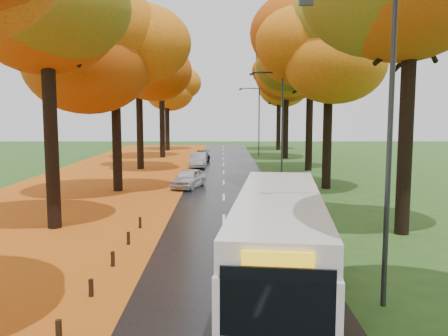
{
  "coord_description": "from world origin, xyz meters",
  "views": [
    {
      "loc": [
        -0.04,
        -4.04,
        5.09
      ],
      "look_at": [
        0.0,
        17.19,
        2.6
      ],
      "focal_mm": 38.0,
      "sensor_mm": 36.0,
      "label": 1
    }
  ],
  "objects_px": {
    "streetlamp_near": "(380,128)",
    "car_white": "(189,178)",
    "bus": "(279,239)",
    "car_silver": "(198,160)",
    "streetlamp_mid": "(279,118)",
    "streetlamp_far": "(257,116)",
    "car_dark": "(200,157)"
  },
  "relations": [
    {
      "from": "streetlamp_near",
      "to": "car_white",
      "type": "bearing_deg",
      "value": 107.81
    },
    {
      "from": "bus",
      "to": "car_silver",
      "type": "xyz_separation_m",
      "value": [
        -3.91,
        30.39,
        -0.76
      ]
    },
    {
      "from": "bus",
      "to": "car_silver",
      "type": "distance_m",
      "value": 30.65
    },
    {
      "from": "streetlamp_mid",
      "to": "streetlamp_far",
      "type": "distance_m",
      "value": 22.0
    },
    {
      "from": "streetlamp_far",
      "to": "car_silver",
      "type": "bearing_deg",
      "value": -116.92
    },
    {
      "from": "car_dark",
      "to": "car_silver",
      "type": "bearing_deg",
      "value": -82.09
    },
    {
      "from": "car_dark",
      "to": "streetlamp_far",
      "type": "bearing_deg",
      "value": 60.25
    },
    {
      "from": "streetlamp_near",
      "to": "streetlamp_mid",
      "type": "bearing_deg",
      "value": 90.0
    },
    {
      "from": "streetlamp_mid",
      "to": "bus",
      "type": "distance_m",
      "value": 21.18
    },
    {
      "from": "streetlamp_mid",
      "to": "car_dark",
      "type": "distance_m",
      "value": 15.75
    },
    {
      "from": "streetlamp_near",
      "to": "streetlamp_mid",
      "type": "distance_m",
      "value": 22.0
    },
    {
      "from": "streetlamp_near",
      "to": "bus",
      "type": "height_order",
      "value": "streetlamp_near"
    },
    {
      "from": "streetlamp_far",
      "to": "streetlamp_near",
      "type": "bearing_deg",
      "value": -90.0
    },
    {
      "from": "streetlamp_mid",
      "to": "car_silver",
      "type": "bearing_deg",
      "value": 123.27
    },
    {
      "from": "streetlamp_far",
      "to": "car_white",
      "type": "height_order",
      "value": "streetlamp_far"
    },
    {
      "from": "streetlamp_near",
      "to": "streetlamp_mid",
      "type": "height_order",
      "value": "same"
    },
    {
      "from": "car_white",
      "to": "car_dark",
      "type": "bearing_deg",
      "value": 106.38
    },
    {
      "from": "streetlamp_far",
      "to": "streetlamp_mid",
      "type": "bearing_deg",
      "value": -90.0
    },
    {
      "from": "car_white",
      "to": "car_dark",
      "type": "distance_m",
      "value": 16.24
    },
    {
      "from": "streetlamp_mid",
      "to": "car_dark",
      "type": "height_order",
      "value": "streetlamp_mid"
    },
    {
      "from": "car_dark",
      "to": "car_white",
      "type": "bearing_deg",
      "value": -82.09
    },
    {
      "from": "car_silver",
      "to": "car_dark",
      "type": "height_order",
      "value": "car_silver"
    },
    {
      "from": "streetlamp_far",
      "to": "bus",
      "type": "xyz_separation_m",
      "value": [
        -2.38,
        -42.79,
        -3.24
      ]
    },
    {
      "from": "car_dark",
      "to": "streetlamp_mid",
      "type": "bearing_deg",
      "value": -57.63
    },
    {
      "from": "car_dark",
      "to": "bus",
      "type": "bearing_deg",
      "value": -75.65
    },
    {
      "from": "streetlamp_far",
      "to": "car_white",
      "type": "bearing_deg",
      "value": -104.47
    },
    {
      "from": "streetlamp_far",
      "to": "bus",
      "type": "distance_m",
      "value": 42.98
    },
    {
      "from": "streetlamp_mid",
      "to": "streetlamp_far",
      "type": "bearing_deg",
      "value": 90.0
    },
    {
      "from": "streetlamp_near",
      "to": "car_silver",
      "type": "xyz_separation_m",
      "value": [
        -6.3,
        31.6,
        -4.0
      ]
    },
    {
      "from": "bus",
      "to": "car_dark",
      "type": "xyz_separation_m",
      "value": [
        -3.91,
        34.63,
        -0.87
      ]
    },
    {
      "from": "streetlamp_mid",
      "to": "bus",
      "type": "height_order",
      "value": "streetlamp_mid"
    },
    {
      "from": "car_white",
      "to": "car_dark",
      "type": "height_order",
      "value": "car_white"
    }
  ]
}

